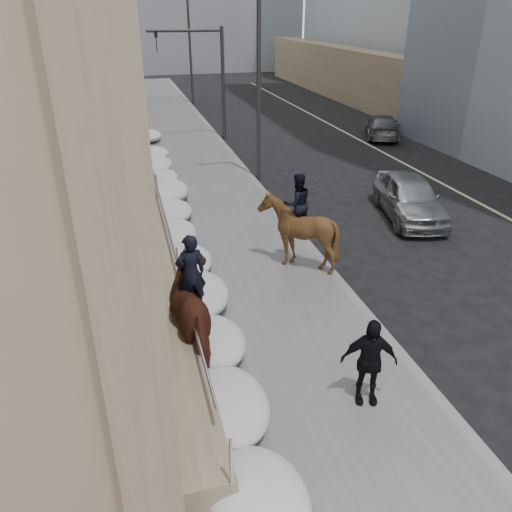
{
  "coord_description": "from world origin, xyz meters",
  "views": [
    {
      "loc": [
        -2.7,
        -6.75,
        6.88
      ],
      "look_at": [
        -0.05,
        3.29,
        1.7
      ],
      "focal_mm": 35.0,
      "sensor_mm": 36.0,
      "label": 1
    }
  ],
  "objects_px": {
    "car_silver": "(410,197)",
    "mounted_horse_left": "(199,307)",
    "pedestrian": "(369,361)",
    "car_grey": "(382,126)",
    "mounted_horse_right": "(298,228)"
  },
  "relations": [
    {
      "from": "car_silver",
      "to": "car_grey",
      "type": "height_order",
      "value": "car_silver"
    },
    {
      "from": "mounted_horse_left",
      "to": "car_silver",
      "type": "height_order",
      "value": "mounted_horse_left"
    },
    {
      "from": "pedestrian",
      "to": "mounted_horse_right",
      "type": "bearing_deg",
      "value": 100.93
    },
    {
      "from": "mounted_horse_left",
      "to": "car_grey",
      "type": "bearing_deg",
      "value": -136.26
    },
    {
      "from": "mounted_horse_right",
      "to": "car_silver",
      "type": "bearing_deg",
      "value": -160.18
    },
    {
      "from": "car_silver",
      "to": "car_grey",
      "type": "xyz_separation_m",
      "value": [
        5.01,
        11.65,
        -0.12
      ]
    },
    {
      "from": "car_silver",
      "to": "mounted_horse_left",
      "type": "bearing_deg",
      "value": -131.78
    },
    {
      "from": "mounted_horse_right",
      "to": "car_grey",
      "type": "bearing_deg",
      "value": -133.39
    },
    {
      "from": "pedestrian",
      "to": "car_silver",
      "type": "relative_size",
      "value": 0.4
    },
    {
      "from": "mounted_horse_right",
      "to": "car_grey",
      "type": "relative_size",
      "value": 0.61
    },
    {
      "from": "mounted_horse_right",
      "to": "car_silver",
      "type": "distance_m",
      "value": 5.93
    },
    {
      "from": "mounted_horse_right",
      "to": "car_grey",
      "type": "height_order",
      "value": "mounted_horse_right"
    },
    {
      "from": "pedestrian",
      "to": "car_grey",
      "type": "relative_size",
      "value": 0.4
    },
    {
      "from": "pedestrian",
      "to": "car_silver",
      "type": "height_order",
      "value": "pedestrian"
    },
    {
      "from": "mounted_horse_right",
      "to": "car_silver",
      "type": "height_order",
      "value": "mounted_horse_right"
    }
  ]
}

